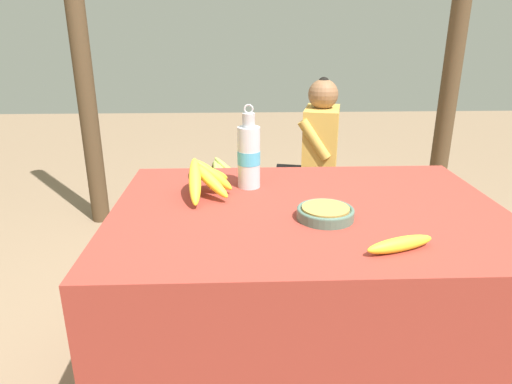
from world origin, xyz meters
TOP-DOWN VIEW (x-y plane):
  - ground_plane at (0.00, 0.00)m, footprint 12.00×12.00m
  - market_counter at (0.00, 0.00)m, footprint 1.32×0.94m
  - banana_bunch_ripe at (-0.36, 0.14)m, footprint 0.17×0.32m
  - serving_bowl at (0.04, -0.10)m, footprint 0.18×0.18m
  - water_bottle at (-0.20, 0.22)m, footprint 0.09×0.09m
  - loose_banana_front at (0.20, -0.33)m, footprint 0.21×0.11m
  - wooden_bench at (-0.02, 1.34)m, footprint 1.33×0.32m
  - seated_vendor at (0.23, 1.32)m, footprint 0.45×0.42m
  - banana_bunch_green at (-0.35, 1.34)m, footprint 0.18×0.28m
  - support_post_near at (-1.23, 1.65)m, footprint 0.12×0.12m
  - support_post_far at (1.19, 1.65)m, footprint 0.12×0.12m

SIDE VIEW (x-z plane):
  - ground_plane at x=0.00m, z-range 0.00..0.00m
  - wooden_bench at x=-0.02m, z-range 0.13..0.53m
  - market_counter at x=0.00m, z-range 0.00..0.73m
  - banana_bunch_green at x=-0.35m, z-range 0.39..0.55m
  - seated_vendor at x=0.23m, z-range 0.07..1.11m
  - loose_banana_front at x=0.20m, z-range 0.73..0.77m
  - serving_bowl at x=0.04m, z-range 0.74..0.78m
  - banana_bunch_ripe at x=-0.36m, z-range 0.73..0.88m
  - water_bottle at x=-0.20m, z-range 0.70..1.01m
  - support_post_near at x=-1.23m, z-range 0.00..2.42m
  - support_post_far at x=1.19m, z-range 0.00..2.42m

